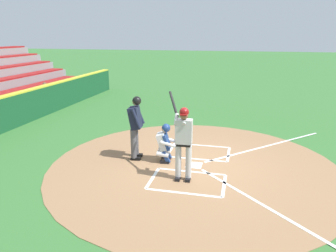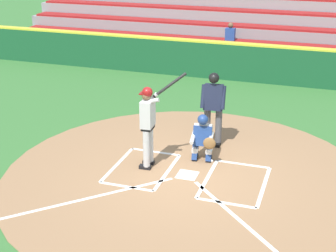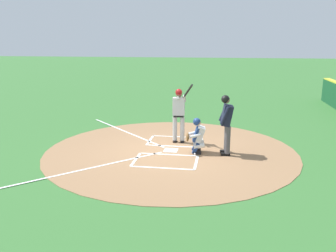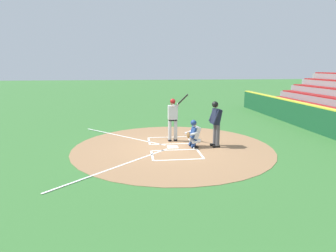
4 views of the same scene
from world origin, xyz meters
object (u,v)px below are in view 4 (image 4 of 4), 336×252
(plate_umpire, at_px, (216,121))
(baseball, at_px, (194,148))
(batter, at_px, (173,117))
(catcher, at_px, (194,133))

(plate_umpire, relative_size, baseball, 25.20)
(plate_umpire, bearing_deg, batter, 56.36)
(catcher, distance_m, plate_umpire, 1.01)
(batter, bearing_deg, plate_umpire, -123.64)
(batter, distance_m, baseball, 1.79)
(batter, distance_m, plate_umpire, 1.91)
(batter, xyz_separation_m, baseball, (-1.28, -0.66, -1.06))
(batter, bearing_deg, baseball, -152.56)
(baseball, bearing_deg, batter, 27.44)
(plate_umpire, xyz_separation_m, baseball, (-0.22, 0.93, -1.04))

